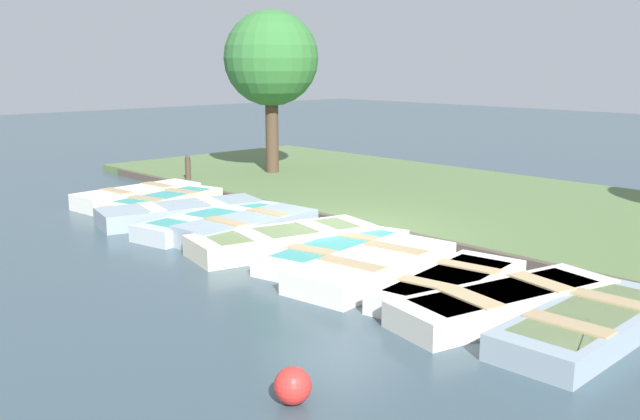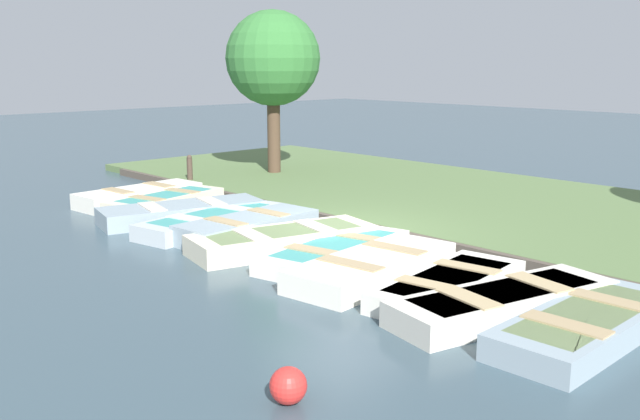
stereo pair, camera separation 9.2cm
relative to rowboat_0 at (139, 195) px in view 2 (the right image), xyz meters
The scene contains 17 objects.
ground_plane 6.29m from the rowboat_0, 98.84° to the left, with size 80.00×80.00×0.00m, color #384C56.
shore_bank 8.62m from the rowboat_0, 133.83° to the left, with size 8.00×24.00×0.20m.
dock_walkway 6.65m from the rowboat_0, 110.93° to the left, with size 1.10×21.49×0.20m.
rowboat_0 is the anchor object (origin of this frame).
rowboat_1 1.15m from the rowboat_0, 93.09° to the left, with size 3.20×1.72×0.39m.
rowboat_2 2.45m from the rowboat_0, 83.44° to the left, with size 3.78×2.00×0.40m.
rowboat_3 3.57m from the rowboat_0, 85.77° to the left, with size 3.67×1.69×0.36m.
rowboat_4 4.68m from the rowboat_0, 88.19° to the left, with size 3.14×1.35×0.44m.
rowboat_5 5.95m from the rowboat_0, 87.37° to the left, with size 3.74×2.00×0.40m.
rowboat_6 7.12m from the rowboat_0, 89.62° to the left, with size 3.49×1.91×0.33m.
rowboat_7 8.33m from the rowboat_0, 87.52° to the left, with size 3.39×1.64×0.40m.
rowboat_8 9.73m from the rowboat_0, 88.95° to the left, with size 3.16×1.58×0.34m.
rowboat_9 10.77m from the rowboat_0, 88.41° to the left, with size 3.67×1.79×0.39m.
rowboat_10 11.97m from the rowboat_0, 88.94° to the left, with size 3.36×1.26×0.36m.
mooring_post_near 2.62m from the rowboat_0, 151.67° to the right, with size 0.16×0.16×0.91m.
buoy 11.52m from the rowboat_0, 68.47° to the left, with size 0.40×0.40×0.40m.
park_tree_far_left 6.03m from the rowboat_0, behind, with size 2.80×2.80×5.00m.
Camera 2 is at (9.62, 9.74, 3.48)m, focal length 40.00 mm.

